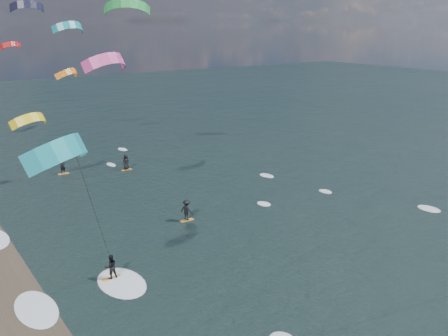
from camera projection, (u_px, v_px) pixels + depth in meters
kitesurfer_near_b at (92, 200)px, 23.81m from camera, size 6.91×8.89×11.32m
far_kitesurfers at (144, 185)px, 44.77m from camera, size 7.03×18.75×1.73m
bg_kite_field at (41, 44)px, 59.87m from camera, size 15.75×69.10×11.06m
shoreline_surf at (48, 308)px, 27.20m from camera, size 2.40×79.40×0.11m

